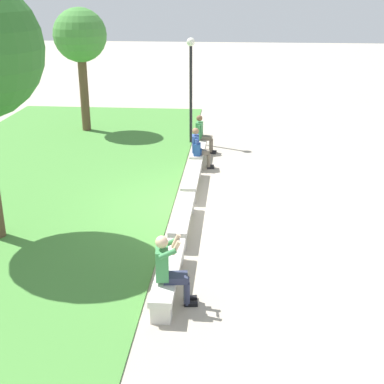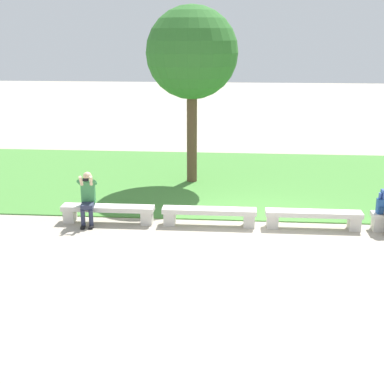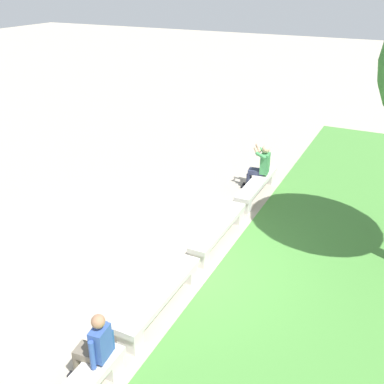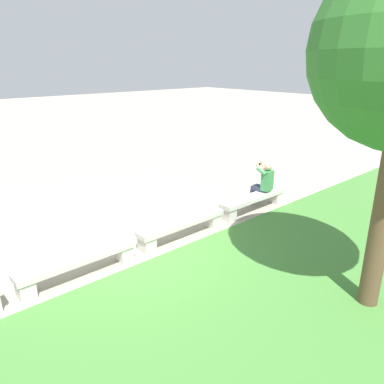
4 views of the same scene
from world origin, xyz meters
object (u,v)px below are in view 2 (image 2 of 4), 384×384
backpack (383,206)px  tree_behind_wall (192,54)px  person_photographer (88,196)px  bench_main (108,211)px  bench_mid (313,216)px  bench_near (209,214)px

backpack → tree_behind_wall: 7.32m
person_photographer → tree_behind_wall: tree_behind_wall is taller
bench_main → bench_mid: bearing=0.0°
bench_main → bench_near: same height
bench_main → bench_near: 2.59m
bench_near → bench_mid: bearing=0.0°
bench_near → backpack: bearing=-0.4°
bench_main → bench_mid: (5.18, 0.00, 0.00)m
person_photographer → backpack: size_ratio=3.08×
bench_main → bench_near: size_ratio=1.00×
bench_mid → backpack: 1.67m
bench_near → backpack: size_ratio=5.53×
backpack → bench_near: bearing=179.6°
backpack → tree_behind_wall: size_ratio=0.08×
bench_near → backpack: backpack is taller
bench_mid → person_photographer: (-5.67, -0.08, 0.43)m
bench_main → tree_behind_wall: tree_behind_wall is taller
bench_mid → tree_behind_wall: 6.47m
bench_main → bench_near: (2.59, 0.00, 0.00)m
bench_main → bench_mid: same height
bench_near → person_photographer: 3.11m
bench_main → backpack: size_ratio=5.53×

